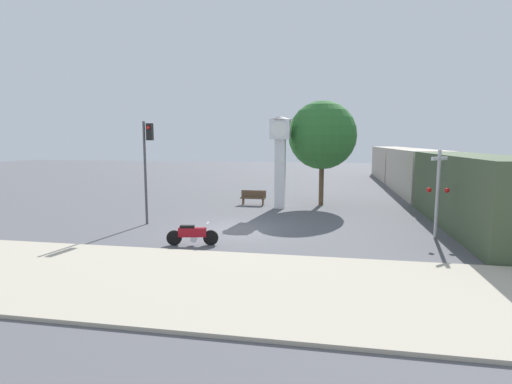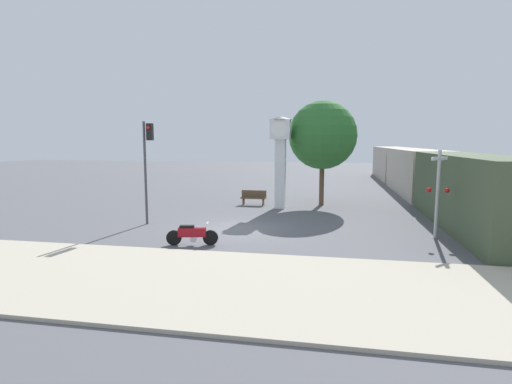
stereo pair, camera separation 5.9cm
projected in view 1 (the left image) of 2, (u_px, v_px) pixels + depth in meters
ground_plane at (233, 230)px, 18.21m from camera, size 120.00×120.00×0.00m
sidewalk_strip at (176, 280)px, 11.47m from camera, size 36.00×6.00×0.10m
motorcycle at (192, 234)px, 15.49m from camera, size 1.99×0.59×0.89m
clock_tower at (280, 148)px, 23.77m from camera, size 1.39×1.39×5.50m
freight_train at (415, 172)px, 30.89m from camera, size 2.80×38.05×3.40m
traffic_light at (147, 155)px, 19.08m from camera, size 0.50×0.35×4.97m
railroad_crossing_signal at (438, 190)px, 16.50m from camera, size 0.90×0.82×3.67m
street_tree at (322, 135)px, 24.82m from camera, size 4.25×4.25×6.53m
bench at (253, 197)px, 25.40m from camera, size 1.60×0.44×0.92m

